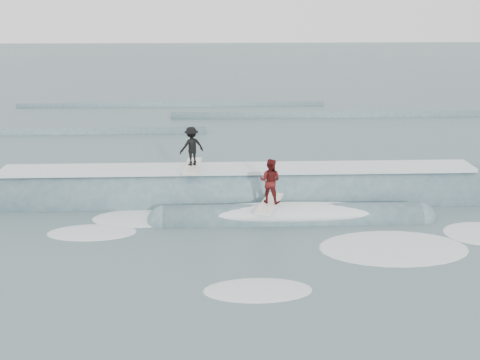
{
  "coord_description": "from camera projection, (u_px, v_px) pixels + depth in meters",
  "views": [
    {
      "loc": [
        -0.69,
        -16.32,
        7.39
      ],
      "look_at": [
        0.0,
        2.13,
        1.1
      ],
      "focal_mm": 40.0,
      "sensor_mm": 36.0,
      "label": 1
    }
  ],
  "objects": [
    {
      "name": "whitewater",
      "position": [
        291.0,
        241.0,
        17.18
      ],
      "size": [
        15.51,
        6.96,
        0.1
      ],
      "color": "white",
      "rests_on": "ground"
    },
    {
      "name": "far_swells",
      "position": [
        199.0,
        119.0,
        34.47
      ],
      "size": [
        41.67,
        8.65,
        0.8
      ],
      "color": "#3D5F67",
      "rests_on": "ground"
    },
    {
      "name": "ground",
      "position": [
        242.0,
        232.0,
        17.84
      ],
      "size": [
        160.0,
        160.0,
        0.0
      ],
      "primitive_type": "plane",
      "color": "#405A5E",
      "rests_on": "ground"
    },
    {
      "name": "surfer_red",
      "position": [
        270.0,
        184.0,
        18.33
      ],
      "size": [
        1.16,
        2.07,
        1.67
      ],
      "color": "white",
      "rests_on": "ground"
    },
    {
      "name": "surfer_black",
      "position": [
        192.0,
        149.0,
        20.09
      ],
      "size": [
        1.1,
        2.03,
        1.57
      ],
      "color": "silver",
      "rests_on": "ground"
    },
    {
      "name": "breaking_wave",
      "position": [
        245.0,
        200.0,
        20.54
      ],
      "size": [
        23.88,
        4.0,
        2.45
      ],
      "color": "#3D5F67",
      "rests_on": "ground"
    }
  ]
}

